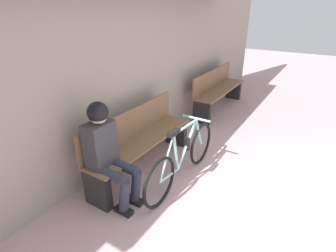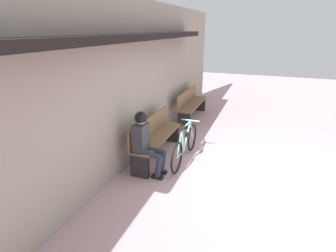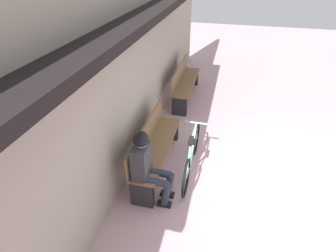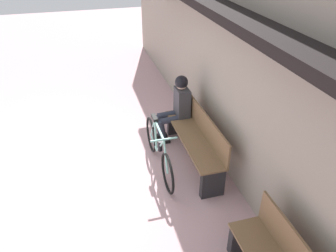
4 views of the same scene
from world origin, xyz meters
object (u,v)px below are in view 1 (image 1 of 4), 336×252
Objects in this scene: person_seated at (106,148)px; park_bench_far at (218,91)px; park_bench_near at (140,142)px; bicycle at (183,158)px.

person_seated reaches higher than park_bench_far.
person_seated reaches higher than park_bench_near.
park_bench_far is at bearing 1.76° from person_seated.
park_bench_near is 1.10× the size of bicycle.
park_bench_far is (3.51, 0.11, -0.29)m from person_seated.
park_bench_far is (2.73, 0.65, 0.07)m from bicycle.
person_seated is at bearing 145.22° from bicycle.
bicycle is (0.05, -0.65, -0.07)m from park_bench_near.
park_bench_near is 1.51× the size of person_seated.
bicycle is at bearing -85.30° from park_bench_near.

